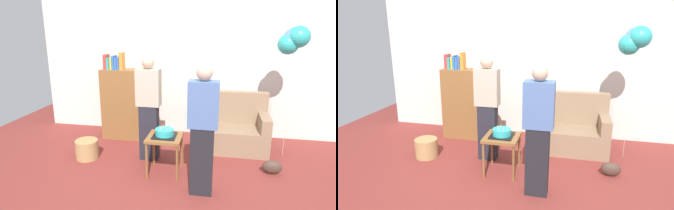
{
  "view_description": "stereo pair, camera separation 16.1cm",
  "coord_description": "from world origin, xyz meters",
  "views": [
    {
      "loc": [
        0.55,
        -3.34,
        2.03
      ],
      "look_at": [
        -0.19,
        0.54,
        0.95
      ],
      "focal_mm": 30.34,
      "sensor_mm": 36.0,
      "label": 1
    },
    {
      "loc": [
        0.71,
        -3.31,
        2.03
      ],
      "look_at": [
        -0.19,
        0.54,
        0.95
      ],
      "focal_mm": 30.34,
      "sensor_mm": 36.0,
      "label": 2
    }
  ],
  "objects": [
    {
      "name": "person_holding_cake",
      "position": [
        0.36,
        -0.11,
        0.83
      ],
      "size": [
        0.36,
        0.22,
        1.63
      ],
      "rotation": [
        0.0,
        0.0,
        3.01
      ],
      "color": "black",
      "rests_on": "ground_plane"
    },
    {
      "name": "wall_back",
      "position": [
        0.0,
        2.05,
        1.35
      ],
      "size": [
        6.0,
        0.1,
        2.7
      ],
      "primitive_type": "cube",
      "color": "silver",
      "rests_on": "ground_plane"
    },
    {
      "name": "birthday_cake",
      "position": [
        -0.19,
        0.29,
        0.62
      ],
      "size": [
        0.32,
        0.32,
        0.16
      ],
      "color": "black",
      "rests_on": "side_table"
    },
    {
      "name": "wicker_basket",
      "position": [
        -1.51,
        0.53,
        0.15
      ],
      "size": [
        0.36,
        0.36,
        0.3
      ],
      "primitive_type": "cylinder",
      "color": "#A88451",
      "rests_on": "ground_plane"
    },
    {
      "name": "balloon_bunch",
      "position": [
        1.57,
        1.19,
        1.86
      ],
      "size": [
        0.44,
        0.37,
        2.06
      ],
      "color": "silver",
      "rests_on": "ground_plane"
    },
    {
      "name": "person_blowing_candles",
      "position": [
        -0.52,
        0.72,
        0.83
      ],
      "size": [
        0.36,
        0.22,
        1.63
      ],
      "rotation": [
        0.0,
        0.0,
        0.16
      ],
      "color": "#23232D",
      "rests_on": "ground_plane"
    },
    {
      "name": "side_table",
      "position": [
        -0.19,
        0.29,
        0.48
      ],
      "size": [
        0.48,
        0.48,
        0.57
      ],
      "color": "brown",
      "rests_on": "ground_plane"
    },
    {
      "name": "couch",
      "position": [
        0.81,
        1.38,
        0.34
      ],
      "size": [
        1.1,
        0.7,
        0.96
      ],
      "color": "#8C7054",
      "rests_on": "ground_plane"
    },
    {
      "name": "ground_plane",
      "position": [
        0.0,
        0.0,
        0.0
      ],
      "size": [
        8.0,
        8.0,
        0.0
      ],
      "primitive_type": "plane",
      "color": "maroon"
    },
    {
      "name": "handbag",
      "position": [
        1.33,
        0.56,
        0.1
      ],
      "size": [
        0.28,
        0.14,
        0.2
      ],
      "primitive_type": "ellipsoid",
      "color": "#473328",
      "rests_on": "ground_plane"
    },
    {
      "name": "bookshelf",
      "position": [
        -1.21,
        1.51,
        0.68
      ],
      "size": [
        0.8,
        0.36,
        1.6
      ],
      "color": "brown",
      "rests_on": "ground_plane"
    }
  ]
}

